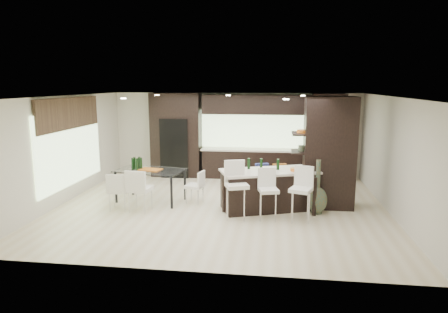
# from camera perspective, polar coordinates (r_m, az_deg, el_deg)

# --- Properties ---
(ground) EXTENTS (8.00, 8.00, 0.00)m
(ground) POSITION_cam_1_polar(r_m,az_deg,el_deg) (9.95, -0.45, -7.15)
(ground) COLOR beige
(ground) RESTS_ON ground
(back_wall) EXTENTS (8.00, 0.02, 2.70)m
(back_wall) POSITION_cam_1_polar(r_m,az_deg,el_deg) (13.07, 1.65, 3.14)
(back_wall) COLOR beige
(back_wall) RESTS_ON ground
(left_wall) EXTENTS (0.02, 7.00, 2.70)m
(left_wall) POSITION_cam_1_polar(r_m,az_deg,el_deg) (10.92, -21.75, 0.96)
(left_wall) COLOR beige
(left_wall) RESTS_ON ground
(right_wall) EXTENTS (0.02, 7.00, 2.70)m
(right_wall) POSITION_cam_1_polar(r_m,az_deg,el_deg) (9.91, 23.09, -0.03)
(right_wall) COLOR beige
(right_wall) RESTS_ON ground
(ceiling) EXTENTS (8.00, 7.00, 0.02)m
(ceiling) POSITION_cam_1_polar(r_m,az_deg,el_deg) (9.49, -0.47, 8.59)
(ceiling) COLOR white
(ceiling) RESTS_ON ground
(window_left) EXTENTS (0.04, 3.20, 1.90)m
(window_left) POSITION_cam_1_polar(r_m,az_deg,el_deg) (11.07, -21.07, 1.13)
(window_left) COLOR #B2D199
(window_left) RESTS_ON left_wall
(window_back) EXTENTS (3.40, 0.04, 1.20)m
(window_back) POSITION_cam_1_polar(r_m,az_deg,el_deg) (12.96, 4.28, 3.95)
(window_back) COLOR #B2D199
(window_back) RESTS_ON back_wall
(stone_accent) EXTENTS (0.08, 3.00, 0.80)m
(stone_accent) POSITION_cam_1_polar(r_m,az_deg,el_deg) (10.96, -21.23, 5.77)
(stone_accent) COLOR brown
(stone_accent) RESTS_ON left_wall
(ceiling_spots) EXTENTS (4.00, 3.00, 0.02)m
(ceiling_spots) POSITION_cam_1_polar(r_m,az_deg,el_deg) (9.74, -0.27, 8.51)
(ceiling_spots) COLOR white
(ceiling_spots) RESTS_ON ceiling
(back_cabinetry) EXTENTS (6.80, 0.68, 2.70)m
(back_cabinetry) POSITION_cam_1_polar(r_m,az_deg,el_deg) (12.70, 3.75, 2.91)
(back_cabinetry) COLOR black
(back_cabinetry) RESTS_ON ground
(refrigerator) EXTENTS (0.90, 0.68, 1.90)m
(refrigerator) POSITION_cam_1_polar(r_m,az_deg,el_deg) (13.08, -6.84, 1.31)
(refrigerator) COLOR black
(refrigerator) RESTS_ON ground
(partition_column) EXTENTS (1.20, 0.80, 2.70)m
(partition_column) POSITION_cam_1_polar(r_m,az_deg,el_deg) (10.02, 14.76, 0.57)
(partition_column) COLOR black
(partition_column) RESTS_ON ground
(kitchen_island) EXTENTS (2.49, 1.72, 0.95)m
(kitchen_island) POSITION_cam_1_polar(r_m,az_deg,el_deg) (9.72, 6.44, -4.72)
(kitchen_island) COLOR black
(kitchen_island) RESTS_ON ground
(stool_left) EXTENTS (0.60, 0.60, 1.06)m
(stool_left) POSITION_cam_1_polar(r_m,az_deg,el_deg) (8.95, 1.82, -5.65)
(stool_left) COLOR white
(stool_left) RESTS_ON ground
(stool_mid) EXTENTS (0.50, 0.50, 0.93)m
(stool_mid) POSITION_cam_1_polar(r_m,az_deg,el_deg) (8.95, 6.34, -6.13)
(stool_mid) COLOR white
(stool_mid) RESTS_ON ground
(stool_right) EXTENTS (0.56, 0.56, 0.98)m
(stool_right) POSITION_cam_1_polar(r_m,az_deg,el_deg) (8.95, 10.87, -6.07)
(stool_right) COLOR white
(stool_right) RESTS_ON ground
(bench) EXTENTS (1.45, 0.92, 0.52)m
(bench) POSITION_cam_1_polar(r_m,az_deg,el_deg) (10.73, 7.03, -4.47)
(bench) COLOR black
(bench) RESTS_ON ground
(floor_vase) EXTENTS (0.59, 0.59, 1.28)m
(floor_vase) POSITION_cam_1_polar(r_m,az_deg,el_deg) (9.53, 13.23, -4.23)
(floor_vase) COLOR #444F39
(floor_vase) RESTS_ON ground
(dining_table) EXTENTS (1.87, 1.27, 0.83)m
(dining_table) POSITION_cam_1_polar(r_m,az_deg,el_deg) (10.45, -10.40, -4.11)
(dining_table) COLOR white
(dining_table) RESTS_ON ground
(chair_near) EXTENTS (0.56, 0.56, 0.94)m
(chair_near) POSITION_cam_1_polar(r_m,az_deg,el_deg) (9.69, -11.89, -4.96)
(chair_near) COLOR white
(chair_near) RESTS_ON ground
(chair_far) EXTENTS (0.50, 0.50, 0.84)m
(chair_far) POSITION_cam_1_polar(r_m,az_deg,el_deg) (9.92, -14.77, -5.02)
(chair_far) COLOR white
(chair_far) RESTS_ON ground
(chair_end) EXTENTS (0.49, 0.49, 0.76)m
(chair_end) POSITION_cam_1_polar(r_m,az_deg,el_deg) (10.17, -4.23, -4.54)
(chair_end) COLOR white
(chair_end) RESTS_ON ground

